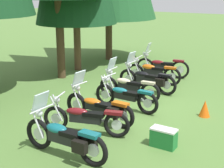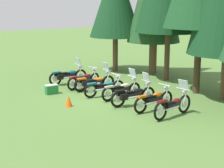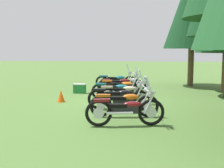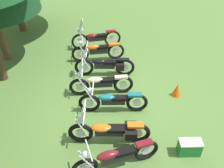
{
  "view_description": "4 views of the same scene",
  "coord_description": "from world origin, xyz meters",
  "views": [
    {
      "loc": [
        -8.69,
        -4.9,
        3.56
      ],
      "look_at": [
        -0.97,
        -0.08,
        0.92
      ],
      "focal_mm": 53.12,
      "sensor_mm": 36.0,
      "label": 1
    },
    {
      "loc": [
        14.21,
        -8.96,
        4.46
      ],
      "look_at": [
        0.53,
        -0.42,
        0.79
      ],
      "focal_mm": 59.73,
      "sensor_mm": 36.0,
      "label": 2
    },
    {
      "loc": [
        11.48,
        0.86,
        2.12
      ],
      "look_at": [
        -0.38,
        -0.42,
        0.68
      ],
      "focal_mm": 45.95,
      "sensor_mm": 36.0,
      "label": 3
    },
    {
      "loc": [
        -6.17,
        -0.03,
        5.56
      ],
      "look_at": [
        0.1,
        -0.21,
        0.68
      ],
      "focal_mm": 39.51,
      "sensor_mm": 36.0,
      "label": 4
    }
  ],
  "objects": [
    {
      "name": "motorcycle_1",
      "position": [
        -2.5,
        -0.23,
        0.43
      ],
      "size": [
        0.87,
        2.22,
        0.99
      ],
      "rotation": [
        0.0,
        0.0,
        1.86
      ],
      "color": "black",
      "rests_on": "ground_plane"
    },
    {
      "name": "motorcycle_6",
      "position": [
        2.63,
        0.31,
        0.45
      ],
      "size": [
        0.7,
        2.18,
        1.01
      ],
      "rotation": [
        0.0,
        0.0,
        1.69
      ],
      "color": "black",
      "rests_on": "ground_plane"
    },
    {
      "name": "traffic_cone",
      "position": [
        0.28,
        -2.44,
        0.24
      ],
      "size": [
        0.32,
        0.32,
        0.48
      ],
      "primitive_type": "cone",
      "color": "#EA590F",
      "rests_on": "ground_plane"
    },
    {
      "name": "picnic_cooler",
      "position": [
        -2.12,
        -2.2,
        0.23
      ],
      "size": [
        0.31,
        0.6,
        0.46
      ],
      "color": "#1E7233",
      "rests_on": "ground_plane"
    },
    {
      "name": "motorcycle_0",
      "position": [
        -3.7,
        -0.59,
        0.48
      ],
      "size": [
        0.73,
        2.23,
        1.37
      ],
      "rotation": [
        0.0,
        0.0,
        1.57
      ],
      "color": "black",
      "rests_on": "ground_plane"
    },
    {
      "name": "motorcycle_7",
      "position": [
        3.69,
        0.42,
        0.48
      ],
      "size": [
        0.68,
        2.2,
        1.39
      ],
      "rotation": [
        0.0,
        0.0,
        1.76
      ],
      "color": "black",
      "rests_on": "ground_plane"
    },
    {
      "name": "motorcycle_3",
      "position": [
        -0.43,
        -0.21,
        0.43
      ],
      "size": [
        0.77,
        2.18,
        1.0
      ],
      "rotation": [
        0.0,
        0.0,
        1.55
      ],
      "color": "black",
      "rests_on": "ground_plane"
    },
    {
      "name": "motorcycle_5",
      "position": [
        1.55,
        0.01,
        0.47
      ],
      "size": [
        0.62,
        2.27,
        1.37
      ],
      "rotation": [
        0.0,
        0.0,
        1.54
      ],
      "color": "black",
      "rests_on": "ground_plane"
    },
    {
      "name": "motorcycle_4",
      "position": [
        0.44,
        0.18,
        0.45
      ],
      "size": [
        0.63,
        2.2,
        1.35
      ],
      "rotation": [
        0.0,
        0.0,
        1.63
      ],
      "color": "black",
      "rests_on": "ground_plane"
    },
    {
      "name": "motorcycle_2",
      "position": [
        -1.66,
        -0.12,
        0.44
      ],
      "size": [
        0.63,
        2.27,
        1.36
      ],
      "rotation": [
        0.0,
        0.0,
        1.54
      ],
      "color": "black",
      "rests_on": "ground_plane"
    },
    {
      "name": "ground_plane",
      "position": [
        0.0,
        0.0,
        0.0
      ],
      "size": [
        80.0,
        80.0,
        0.0
      ],
      "primitive_type": "plane",
      "color": "#547A38"
    }
  ]
}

